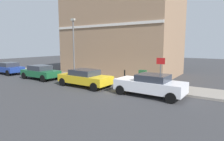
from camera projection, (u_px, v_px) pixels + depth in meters
The scene contains 12 objects.
ground at pixel (122, 89), 14.13m from camera, with size 80.00×80.00×0.00m, color #38383A.
sidewalk at pixel (80, 77), 18.91m from camera, with size 2.75×30.00×0.15m, color gray.
corner_building at pixel (122, 34), 21.56m from camera, with size 7.61×12.33×9.03m.
car_white at pixel (150, 85), 12.20m from camera, with size 2.05×4.51×1.43m.
car_yellow at pixel (85, 78), 14.99m from camera, with size 1.98×4.45×1.37m.
car_green at pixel (40, 72), 18.26m from camera, with size 1.85×4.00×1.35m.
car_blue at pixel (8, 68), 21.55m from camera, with size 1.86×4.02×1.34m.
utility_cabinet at pixel (143, 78), 15.19m from camera, with size 0.46×0.61×1.15m.
bollard_near_cabinet at pixel (125, 75), 16.21m from camera, with size 0.14×0.14×1.04m.
bollard_far_kerb at pixel (98, 75), 16.17m from camera, with size 0.14×0.14×1.04m.
street_sign at pixel (161, 69), 13.04m from camera, with size 0.08×0.60×2.30m.
lamppost at pixel (74, 45), 18.72m from camera, with size 0.20×0.44×5.72m.
Camera 1 is at (-11.95, -6.97, 3.28)m, focal length 30.20 mm.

